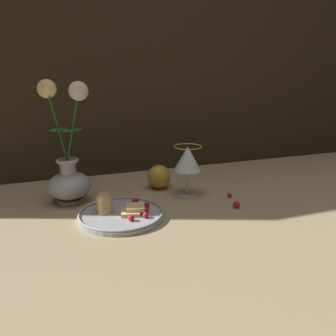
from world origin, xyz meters
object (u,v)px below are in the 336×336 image
Objects in this scene: plate_with_pastries at (120,212)px; wine_glass at (188,160)px; vase at (68,169)px; apple_beside_vase at (159,177)px.

wine_glass is (0.23, 0.10, 0.10)m from plate_with_pastries.
wine_glass is (0.35, -0.06, 0.01)m from vase.
wine_glass is at bearing -52.45° from apple_beside_vase.
wine_glass reaches higher than apple_beside_vase.
apple_beside_vase is (0.28, 0.03, -0.06)m from vase.
apple_beside_vase is (0.17, 0.18, 0.03)m from plate_with_pastries.
vase is at bearing 170.43° from wine_glass.
plate_with_pastries is 2.50× the size of apple_beside_vase.
wine_glass is 1.71× the size of apple_beside_vase.
wine_glass is at bearing 23.21° from plate_with_pastries.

